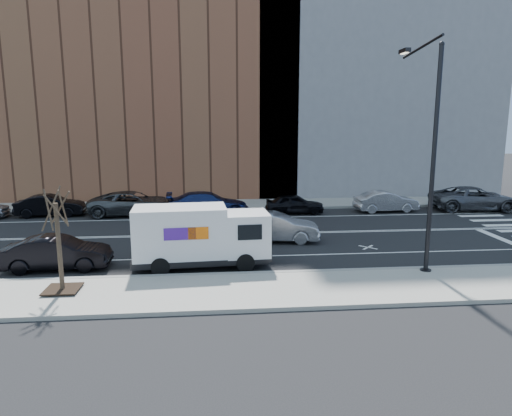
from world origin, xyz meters
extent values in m
plane|color=black|center=(0.00, 0.00, 0.00)|extent=(120.00, 120.00, 0.00)
cube|color=gray|center=(0.00, -8.80, 0.07)|extent=(44.00, 3.60, 0.15)
cube|color=gray|center=(0.00, 8.80, 0.07)|extent=(44.00, 3.60, 0.15)
cube|color=gray|center=(0.00, -7.00, 0.08)|extent=(44.00, 0.25, 0.17)
cube|color=gray|center=(0.00, 7.00, 0.08)|extent=(44.00, 0.25, 0.17)
cube|color=brown|center=(-8.00, 15.60, 11.00)|extent=(26.00, 10.00, 22.00)
cube|color=slate|center=(12.00, 15.60, 13.00)|extent=(20.00, 10.00, 26.00)
cylinder|color=black|center=(7.00, -7.40, 4.50)|extent=(0.18, 0.18, 9.00)
cylinder|color=black|center=(7.00, -7.40, 0.10)|extent=(0.44, 0.44, 0.20)
sphere|color=black|center=(7.00, -7.40, 8.95)|extent=(0.20, 0.20, 0.20)
cylinder|color=black|center=(7.00, -5.70, 9.10)|extent=(0.11, 3.49, 0.48)
cube|color=black|center=(7.00, -4.00, 9.20)|extent=(0.25, 0.80, 0.18)
cube|color=#FFF2CC|center=(7.00, -4.00, 9.10)|extent=(0.18, 0.55, 0.03)
cube|color=black|center=(-7.00, -8.40, 0.23)|extent=(1.20, 1.20, 0.04)
cylinder|color=#382B1E|center=(-7.00, -8.40, 1.75)|extent=(0.16, 0.16, 3.20)
cylinder|color=#382B1E|center=(-6.75, -8.40, 3.15)|extent=(0.06, 0.80, 1.44)
cylinder|color=#382B1E|center=(-6.92, -8.16, 3.15)|extent=(0.81, 0.31, 1.19)
cylinder|color=#382B1E|center=(-7.20, -8.25, 3.15)|extent=(0.58, 0.76, 1.50)
cylinder|color=#382B1E|center=(-7.20, -8.55, 3.15)|extent=(0.47, 0.61, 1.37)
cylinder|color=#382B1E|center=(-6.92, -8.64, 3.15)|extent=(0.72, 0.29, 1.13)
cube|color=black|center=(-2.17, -5.60, 0.41)|extent=(5.74, 2.26, 0.27)
cube|color=silver|center=(-0.17, -5.47, 1.41)|extent=(1.94, 2.06, 1.82)
cube|color=black|center=(0.75, -5.42, 1.68)|extent=(0.16, 1.68, 0.86)
cube|color=black|center=(-0.11, -6.46, 1.68)|extent=(1.00, 0.10, 0.64)
cube|color=black|center=(-0.24, -4.49, 1.68)|extent=(1.00, 0.10, 0.64)
cube|color=black|center=(0.72, -5.42, 0.50)|extent=(0.25, 1.82, 0.32)
cube|color=silver|center=(-2.98, -5.65, 1.59)|extent=(3.93, 2.23, 2.09)
cube|color=#47198C|center=(-2.92, -6.67, 1.73)|extent=(1.27, 0.10, 0.50)
cube|color=orange|center=(-2.19, -6.62, 1.73)|extent=(0.82, 0.07, 0.50)
cube|color=#47198C|center=(-3.05, -4.64, 1.73)|extent=(1.27, 0.10, 0.50)
cube|color=orange|center=(-2.32, -4.59, 1.73)|extent=(0.82, 0.07, 0.50)
cylinder|color=black|center=(-0.30, -6.39, 0.38)|extent=(0.78, 0.30, 0.76)
cylinder|color=black|center=(-0.41, -4.58, 0.38)|extent=(0.78, 0.30, 0.76)
cylinder|color=black|center=(-3.74, -6.61, 0.38)|extent=(0.78, 0.30, 0.76)
cylinder|color=black|center=(-3.85, -4.80, 0.38)|extent=(0.78, 0.30, 0.76)
imported|color=black|center=(-12.24, 6.04, 0.71)|extent=(4.38, 1.78, 1.41)
imported|color=#45484C|center=(-6.90, 5.92, 0.79)|extent=(5.69, 2.63, 1.58)
imported|color=#172150|center=(-1.95, 5.38, 0.78)|extent=(5.52, 2.57, 1.56)
imported|color=black|center=(3.86, 5.40, 0.67)|extent=(3.98, 1.72, 1.34)
imported|color=#A4A4A8|center=(10.26, 5.51, 0.71)|extent=(4.37, 1.75, 1.41)
imported|color=#4B4D52|center=(16.62, 5.44, 0.82)|extent=(6.14, 3.25, 1.65)
imported|color=#9C9CA1|center=(1.58, -1.67, 0.75)|extent=(4.71, 2.17, 1.50)
imported|color=black|center=(-8.11, -5.38, 0.71)|extent=(4.35, 1.65, 1.42)
camera|label=1|loc=(-1.54, -24.46, 6.11)|focal=32.00mm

